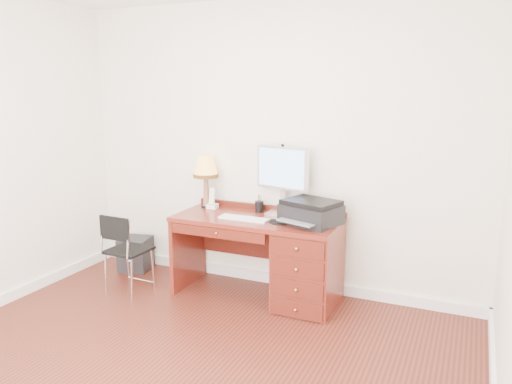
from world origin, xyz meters
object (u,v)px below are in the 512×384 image
at_px(monitor, 281,172).
at_px(phone, 212,202).
at_px(chair, 124,246).
at_px(leg_lamp, 206,170).
at_px(desk, 290,258).
at_px(equipment_box, 136,254).
at_px(printer, 311,212).

relative_size(monitor, phone, 3.10).
bearing_deg(chair, phone, 47.27).
xyz_separation_m(leg_lamp, chair, (-0.53, -0.62, -0.65)).
bearing_deg(desk, leg_lamp, 169.92).
bearing_deg(monitor, chair, -138.07).
bearing_deg(desk, equipment_box, 176.90).
distance_m(monitor, chair, 1.61).
xyz_separation_m(chair, equipment_box, (-0.30, 0.55, -0.29)).
relative_size(desk, printer, 2.70).
xyz_separation_m(phone, chair, (-0.60, -0.60, -0.34)).
bearing_deg(printer, chair, -146.03).
xyz_separation_m(printer, leg_lamp, (-1.13, 0.16, 0.27)).
height_order(monitor, leg_lamp, monitor).
bearing_deg(monitor, desk, -37.78).
relative_size(printer, chair, 0.72).
xyz_separation_m(desk, monitor, (-0.18, 0.23, 0.73)).
relative_size(monitor, equipment_box, 1.80).
bearing_deg(equipment_box, monitor, -7.24).
bearing_deg(desk, phone, 170.15).
bearing_deg(printer, monitor, 166.85).
height_order(phone, chair, phone).
xyz_separation_m(desk, equipment_box, (-1.77, 0.10, -0.24)).
bearing_deg(leg_lamp, monitor, 4.50).
bearing_deg(equipment_box, chair, -72.89).
bearing_deg(leg_lamp, chair, -130.52).
bearing_deg(equipment_box, desk, -15.03).
xyz_separation_m(phone, equipment_box, (-0.91, -0.05, -0.64)).
distance_m(phone, equipment_box, 1.11).
distance_m(desk, monitor, 0.79).
distance_m(desk, phone, 0.96).
height_order(desk, printer, printer).
height_order(desk, phone, phone).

